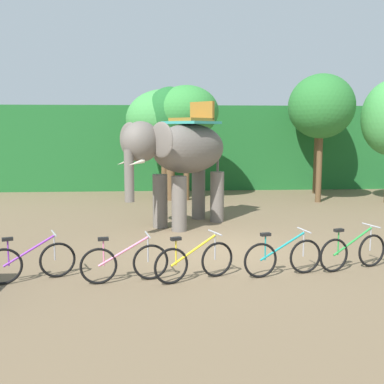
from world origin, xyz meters
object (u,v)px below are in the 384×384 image
Objects in this scene: elephant at (182,154)px; bike_purple at (31,262)px; bike_pink at (125,263)px; tree_far_left at (321,107)px; bike_green at (353,252)px; tree_center_right at (318,110)px; tree_center at (170,118)px; tree_right at (164,120)px; bike_yellow at (195,261)px; bike_teal at (283,257)px; tree_center_left at (186,112)px.

elephant is 6.12m from bike_purple.
bike_purple is 1.83m from bike_pink.
tree_far_left is 12.22m from bike_pink.
bike_pink is 1.03× the size of bike_green.
tree_center is at bearing -166.21° from tree_center_right.
elephant is 2.36× the size of bike_purple.
tree_right is 11.60m from bike_green.
tree_center_right reaches higher than bike_yellow.
tree_right is at bearing 85.57° from bike_pink.
bike_teal is (2.05, -10.11, -3.00)m from tree_center.
tree_far_left is 3.03× the size of bike_pink.
tree_center is (0.24, -0.74, 0.05)m from tree_right.
elephant is at bearing 57.24° from bike_purple.
bike_green is (3.38, -4.60, -1.82)m from elephant.
bike_teal is at bearing -69.80° from elephant.
bike_green is at bearing 8.17° from bike_yellow.
tree_far_left reaches higher than bike_purple.
bike_pink is at bearing -123.23° from tree_center_right.
bike_yellow is at bearing -3.17° from bike_purple.
tree_right is 7.04m from tree_center_right.
tree_right is 2.87× the size of bike_purple.
tree_center is at bearing 178.41° from tree_center_left.
bike_pink is at bearing -99.68° from tree_center_left.
tree_right is 2.88× the size of bike_yellow.
tree_center_right is 12.34m from bike_green.
tree_right is 2.73× the size of bike_pink.
bike_pink is 3.15m from bike_teal.
bike_purple is at bearing 176.83° from bike_yellow.
tree_right is at bearing 107.95° from tree_center.
bike_pink is at bearing -94.43° from tree_right.
bike_purple and bike_teal have the same top height.
tree_center_right is 2.90× the size of bike_pink.
tree_right is 0.78m from tree_center.
tree_far_left is 1.04× the size of tree_center_right.
bike_pink is (1.82, -0.18, 0.00)m from bike_purple.
bike_yellow is 0.97× the size of bike_green.
bike_yellow and bike_teal have the same top height.
bike_purple is (-3.57, -10.09, -3.24)m from tree_center_left.
bike_yellow is 3.41m from bike_green.
bike_purple is at bearing -103.86° from tree_right.
tree_center is 10.87m from bike_green.
tree_center is 10.77m from bike_pink.
tree_far_left is 9.81m from bike_green.
tree_far_left is (5.96, -0.91, 0.44)m from tree_center.
tree_right is at bearing 139.89° from tree_center_left.
tree_right is at bearing 94.66° from elephant.
tree_center is 10.71m from bike_yellow.
bike_pink is (-1.34, -5.09, -1.82)m from elephant.
tree_center is 6.94m from tree_center_right.
tree_center_left is 10.91m from bike_pink.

